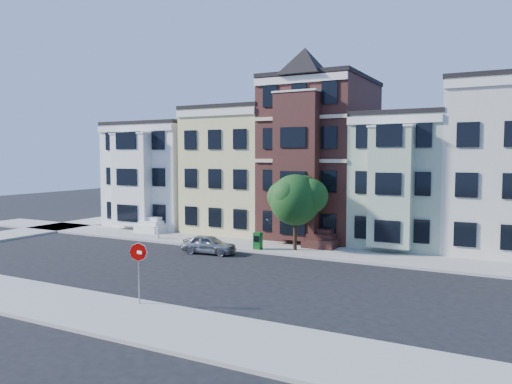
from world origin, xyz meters
The scene contains 12 objects.
ground centered at (0.00, 0.00, 0.00)m, with size 120.00×120.00×0.00m, color black.
far_sidewalk centered at (0.00, 8.00, 0.07)m, with size 60.00×4.00×0.15m, color #9E9B93.
near_sidewalk centered at (0.00, -8.00, 0.07)m, with size 60.00×4.00×0.15m, color #9E9B93.
house_white centered at (-15.00, 14.50, 4.50)m, with size 8.00×9.00×9.00m, color white.
house_yellow centered at (-7.00, 14.50, 5.00)m, with size 7.00×9.00×10.00m, color beige.
house_brown centered at (0.00, 14.50, 6.00)m, with size 7.00×9.00×12.00m, color #3A1B16.
house_green centered at (6.50, 14.50, 4.50)m, with size 6.00×9.00×9.00m, color #9EB193.
street_tree centered at (0.79, 7.58, 3.23)m, with size 5.30×5.30×6.17m, color #21531D, non-canonical shape.
parked_car centered at (-3.93, 4.47, 0.61)m, with size 1.44×3.58×1.22m, color #94979C.
newspaper_box centered at (-1.49, 6.65, 0.71)m, with size 0.51×0.45×1.13m, color #13581D.
fire_hydrant centered at (-10.17, 6.99, 0.48)m, with size 0.23×0.23×0.66m, color beige.
stop_sign centered at (-0.13, -6.54, 1.61)m, with size 0.80×0.11×2.92m, color #BB0300, non-canonical shape.
Camera 1 is at (13.83, -22.33, 6.31)m, focal length 35.00 mm.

